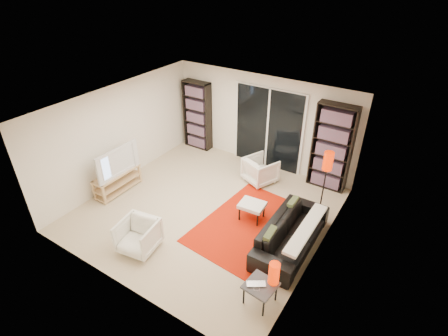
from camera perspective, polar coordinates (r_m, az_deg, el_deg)
The scene contains 20 objects.
floor at distance 7.84m, azimuth -2.74°, elevation -6.70°, with size 5.00×5.00×0.00m, color #C5B195.
wall_back at distance 9.09m, azimuth 6.24°, elevation 7.61°, with size 5.00×0.02×2.40m, color white.
wall_front at distance 5.72m, azimuth -17.82°, elevation -9.91°, with size 5.00×0.02×2.40m, color white.
wall_left at distance 8.71m, azimuth -16.59°, elevation 5.35°, with size 0.02×5.00×2.40m, color white.
wall_right at distance 6.28m, azimuth 16.08°, elevation -5.42°, with size 0.02×5.00×2.40m, color white.
ceiling at distance 6.64m, azimuth -3.26°, elevation 9.84°, with size 5.00×5.00×0.02m, color white.
sliding_door at distance 9.04m, azimuth 7.21°, elevation 6.37°, with size 1.92×0.08×2.16m.
bookshelf_left at distance 9.99m, azimuth -4.37°, elevation 8.56°, with size 0.80×0.30×1.95m.
bookshelf_right at distance 8.42m, azimuth 17.20°, elevation 3.19°, with size 0.90×0.30×2.10m.
tv_stand at distance 8.64m, azimuth -16.94°, elevation -2.08°, with size 0.38×1.20×0.50m.
tv at distance 8.34m, azimuth -17.45°, elevation 1.18°, with size 1.17×0.15×0.68m, color black.
rug at distance 7.40m, azimuth 4.61°, elevation -9.45°, with size 1.89×2.56×0.01m, color #BE1B05.
sofa at distance 6.88m, azimuth 10.94°, elevation -10.46°, with size 2.09×0.82×0.61m, color black.
armchair_back at distance 8.63m, azimuth 5.95°, elevation -0.32°, with size 0.69×0.71×0.64m, color white.
armchair_front at distance 6.89m, azimuth -13.83°, elevation -10.72°, with size 0.68×0.70×0.63m, color white.
ottoman at distance 7.39m, azimuth 4.60°, elevation -6.17°, with size 0.55×0.46×0.40m.
side_table at distance 5.86m, azimuth 5.99°, elevation -18.72°, with size 0.51×0.51×0.40m.
laptop at distance 5.78m, azimuth 5.30°, elevation -18.68°, with size 0.30×0.19×0.02m, color silver.
table_lamp at distance 5.74m, azimuth 8.17°, elevation -16.64°, with size 0.17×0.17×0.39m, color red.
floor_lamp at distance 7.45m, azimuth 16.48°, elevation 0.16°, with size 0.22×0.22×1.47m.
Camera 1 is at (3.65, -4.99, 4.83)m, focal length 28.00 mm.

